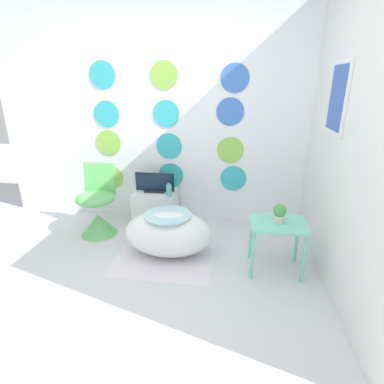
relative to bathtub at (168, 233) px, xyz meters
name	(u,v)px	position (x,y,z in m)	size (l,w,h in m)	color
ground_plane	(124,312)	(-0.17, -0.90, -0.23)	(12.00, 12.00, 0.00)	silver
wall_back_dotted	(168,116)	(-0.17, 0.89, 1.07)	(4.26, 0.05, 2.60)	white
wall_right	(340,130)	(1.48, -0.01, 1.08)	(0.06, 2.77, 2.60)	silver
rug	(164,258)	(-0.02, -0.12, -0.23)	(0.98, 0.77, 0.01)	silver
bathtub	(168,233)	(0.00, 0.00, 0.00)	(0.90, 0.57, 0.45)	white
chair	(97,211)	(-0.90, 0.31, 0.05)	(0.44, 0.44, 0.81)	#66C166
tv_cabinet	(156,208)	(-0.30, 0.64, -0.01)	(0.50, 0.40, 0.43)	silver
tv	(155,184)	(-0.30, 0.64, 0.30)	(0.47, 0.12, 0.23)	black
vase	(169,191)	(-0.09, 0.50, 0.28)	(0.06, 0.06, 0.16)	#51B2AD
side_table	(278,231)	(1.05, -0.15, 0.18)	(0.49, 0.39, 0.49)	#72D8B7
potted_plant_left	(280,213)	(1.05, -0.15, 0.36)	(0.11, 0.11, 0.18)	beige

